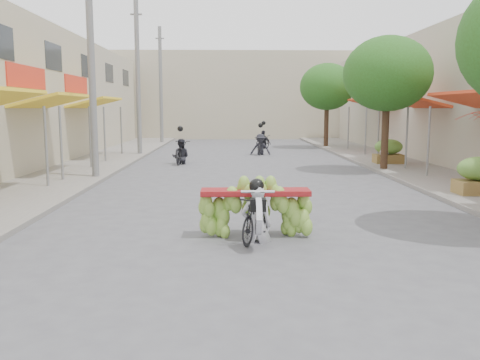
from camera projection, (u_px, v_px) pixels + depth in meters
name	position (u px, v px, depth m)	size (l,w,h in m)	color
ground	(291.00, 318.00, 6.08)	(120.00, 120.00, 0.00)	#58585D
sidewalk_left	(76.00, 168.00, 20.76)	(4.00, 60.00, 0.12)	gray
sidewalk_right	(414.00, 167.00, 21.08)	(4.00, 60.00, 0.12)	gray
far_building	(237.00, 96.00, 43.20)	(20.00, 6.00, 7.00)	#BAAF93
utility_pole_mid	(91.00, 62.00, 17.27)	(0.60, 0.24, 8.00)	slate
utility_pole_far	(138.00, 78.00, 26.18)	(0.60, 0.24, 8.00)	slate
utility_pole_back	(161.00, 86.00, 35.09)	(0.60, 0.24, 8.00)	slate
street_tree_mid	(387.00, 74.00, 19.53)	(3.40, 3.40, 5.25)	#3A2719
street_tree_far	(327.00, 87.00, 31.41)	(3.40, 3.40, 5.25)	#3A2719
produce_crate_mid	(479.00, 173.00, 14.04)	(1.20, 0.88, 1.16)	olive
produce_crate_far	(388.00, 149.00, 21.96)	(1.20, 0.88, 1.16)	olive
banana_motorbike	(256.00, 204.00, 9.64)	(2.20, 1.78, 2.00)	black
pedestrian	(385.00, 145.00, 21.70)	(0.89, 0.71, 1.56)	white
bg_motorbike_a	(181.00, 148.00, 22.69)	(0.84, 1.85, 1.95)	black
bg_motorbike_b	(260.00, 139.00, 27.08)	(1.13, 1.61, 1.95)	black
bg_motorbike_c	(263.00, 135.00, 31.29)	(1.17, 1.55, 1.95)	black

